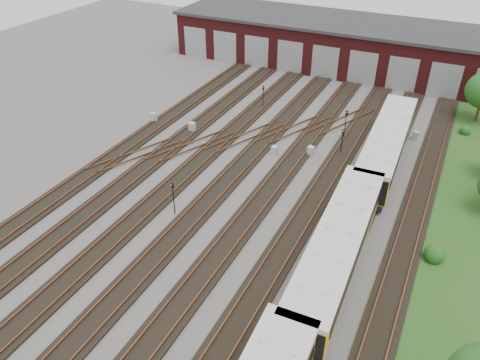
% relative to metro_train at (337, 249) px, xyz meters
% --- Properties ---
extents(ground, '(120.00, 120.00, 0.00)m').
position_rel_metro_train_xyz_m(ground, '(-10.00, 0.95, -2.09)').
color(ground, '#4E4B48').
rests_on(ground, ground).
extents(track_network, '(30.40, 70.00, 0.33)m').
position_rel_metro_train_xyz_m(track_network, '(-10.17, 1.54, -1.98)').
color(track_network, black).
rests_on(track_network, ground).
extents(maintenance_shed, '(51.00, 12.50, 6.35)m').
position_rel_metro_train_xyz_m(maintenance_shed, '(-10.01, 40.92, 1.12)').
color(maintenance_shed, '#541516').
rests_on(maintenance_shed, ground).
extents(metro_train, '(3.53, 48.67, 3.43)m').
position_rel_metro_train_xyz_m(metro_train, '(0.00, 0.00, 0.00)').
color(metro_train, black).
rests_on(metro_train, ground).
extents(signal_mast_0, '(0.26, 0.25, 3.03)m').
position_rel_metro_train_xyz_m(signal_mast_0, '(-13.59, 0.66, -0.16)').
color(signal_mast_0, black).
rests_on(signal_mast_0, ground).
extents(signal_mast_1, '(0.25, 0.24, 2.66)m').
position_rel_metro_train_xyz_m(signal_mast_1, '(-15.59, 22.85, -0.38)').
color(signal_mast_1, black).
rests_on(signal_mast_1, ground).
extents(signal_mast_2, '(0.25, 0.24, 3.12)m').
position_rel_metro_train_xyz_m(signal_mast_2, '(-4.86, 19.57, -0.09)').
color(signal_mast_2, black).
rests_on(signal_mast_2, ground).
extents(signal_mast_3, '(0.27, 0.26, 2.67)m').
position_rel_metro_train_xyz_m(signal_mast_3, '(-4.22, 16.26, -0.36)').
color(signal_mast_3, black).
rests_on(signal_mast_3, ground).
extents(relay_cabinet_0, '(0.76, 0.67, 1.09)m').
position_rel_metro_train_xyz_m(relay_cabinet_0, '(-24.96, 13.91, -1.54)').
color(relay_cabinet_0, '#B7B9BC').
rests_on(relay_cabinet_0, ground).
extents(relay_cabinet_1, '(0.69, 0.59, 1.07)m').
position_rel_metro_train_xyz_m(relay_cabinet_1, '(-19.88, 13.78, -1.55)').
color(relay_cabinet_1, '#B7B9BC').
rests_on(relay_cabinet_1, ground).
extents(relay_cabinet_2, '(0.68, 0.61, 0.97)m').
position_rel_metro_train_xyz_m(relay_cabinet_2, '(-10.01, 13.09, -1.60)').
color(relay_cabinet_2, '#B7B9BC').
rests_on(relay_cabinet_2, ground).
extents(relay_cabinet_3, '(0.75, 0.68, 1.03)m').
position_rel_metro_train_xyz_m(relay_cabinet_3, '(-6.77, 14.53, -1.57)').
color(relay_cabinet_3, '#B7B9BC').
rests_on(relay_cabinet_3, ground).
extents(relay_cabinet_4, '(0.67, 0.60, 0.95)m').
position_rel_metro_train_xyz_m(relay_cabinet_4, '(1.95, 22.52, -1.61)').
color(relay_cabinet_4, '#B7B9BC').
rests_on(relay_cabinet_4, ground).
extents(bush_0, '(1.46, 1.46, 1.46)m').
position_rel_metro_train_xyz_m(bush_0, '(6.03, 4.34, -1.36)').
color(bush_0, '#164714').
rests_on(bush_0, ground).
extents(bush_1, '(1.16, 1.16, 1.16)m').
position_rel_metro_train_xyz_m(bush_1, '(6.47, 26.21, -1.50)').
color(bush_1, '#164714').
rests_on(bush_1, ground).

